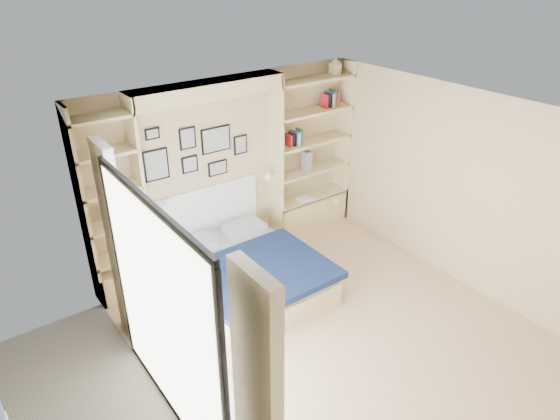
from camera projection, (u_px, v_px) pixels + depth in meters
ground at (332, 329)px, 5.76m from camera, size 4.50×4.50×0.00m
room_shell at (231, 207)px, 6.14m from camera, size 4.50×4.50×4.50m
bed at (247, 272)px, 6.31m from camera, size 1.61×2.01×1.07m
photo_gallery at (196, 151)px, 6.37m from camera, size 1.48×0.02×0.82m
reading_lamps at (217, 190)px, 6.52m from camera, size 1.92×0.12×0.15m
shelf_decor at (305, 122)px, 7.08m from camera, size 3.54×0.23×2.03m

